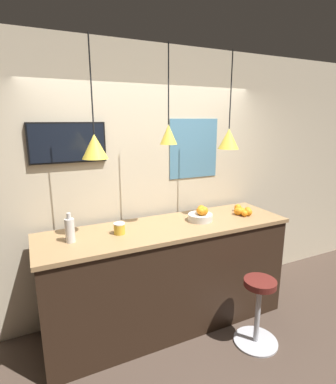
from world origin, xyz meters
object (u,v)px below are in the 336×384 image
(fruit_bowl, at_px, (201,215))
(juice_bottle, at_px, (70,230))
(spread_jar, at_px, (119,228))
(mounted_tv, at_px, (68,143))
(bar_stool, at_px, (258,307))

(fruit_bowl, relative_size, juice_bottle, 0.97)
(juice_bottle, height_order, spread_jar, juice_bottle)
(mounted_tv, bearing_deg, juice_bottle, -102.43)
(fruit_bowl, height_order, juice_bottle, juice_bottle)
(juice_bottle, bearing_deg, bar_stool, -22.17)
(bar_stool, distance_m, mounted_tv, 2.40)
(juice_bottle, xyz_separation_m, spread_jar, (0.44, 0.00, -0.06))
(juice_bottle, bearing_deg, mounted_tv, 77.57)
(bar_stool, height_order, fruit_bowl, fruit_bowl)
(fruit_bowl, height_order, mounted_tv, mounted_tv)
(bar_stool, bearing_deg, spread_jar, 150.65)
(bar_stool, bearing_deg, fruit_bowl, 112.73)
(bar_stool, relative_size, fruit_bowl, 2.64)
(spread_jar, bearing_deg, mounted_tv, 129.73)
(spread_jar, bearing_deg, bar_stool, -29.35)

